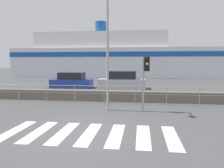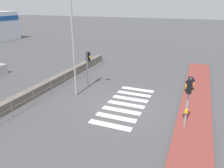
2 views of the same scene
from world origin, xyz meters
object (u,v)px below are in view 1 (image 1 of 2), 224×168
parked_car_silver (122,81)px  traffic_light_far (146,72)px  parked_car_blue (72,81)px  ferry_boat (123,58)px  streetlamp (107,29)px

parked_car_silver → traffic_light_far: bearing=-78.1°
traffic_light_far → parked_car_blue: traffic_light_far is taller
traffic_light_far → ferry_boat: size_ratio=0.07×
streetlamp → parked_car_silver: 9.97m
ferry_boat → parked_car_blue: 16.44m
ferry_boat → streetlamp: bearing=-86.9°
traffic_light_far → ferry_boat: 25.36m
traffic_light_far → streetlamp: size_ratio=0.41×
streetlamp → parked_car_blue: bearing=117.3°
streetlamp → parked_car_silver: size_ratio=1.52×
traffic_light_far → parked_car_silver: 9.53m
ferry_boat → parked_car_blue: (-3.48, -15.89, -2.43)m
traffic_light_far → ferry_boat: (-3.23, 25.13, 1.09)m
traffic_light_far → parked_car_blue: bearing=126.0°
ferry_boat → parked_car_blue: ferry_boat is taller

